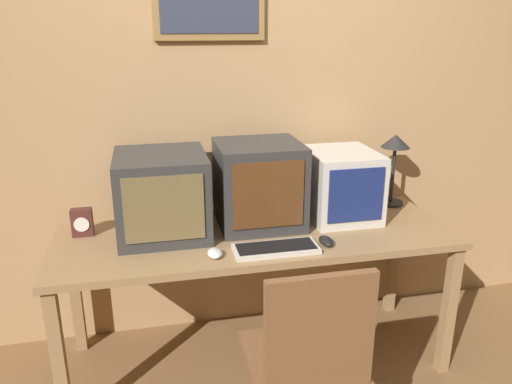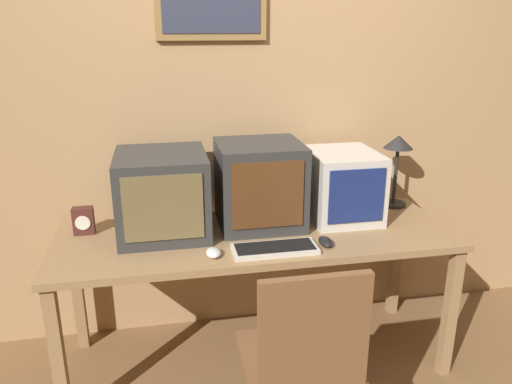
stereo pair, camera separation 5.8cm
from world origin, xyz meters
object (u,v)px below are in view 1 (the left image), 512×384
mouse_far_corner (215,253)px  desk_clock (82,222)px  desk_lamp (395,152)px  monitor_center (259,184)px  mouse_near_keyboard (326,241)px  keyboard_main (276,249)px  monitor_left (162,194)px  office_chair (305,381)px  monitor_right (341,185)px

mouse_far_corner → desk_clock: (-0.60, 0.38, 0.05)m
mouse_far_corner → desk_lamp: (1.10, 0.47, 0.30)m
monitor_center → mouse_near_keyboard: 0.46m
keyboard_main → monitor_left: bearing=146.0°
keyboard_main → office_chair: bearing=-90.7°
monitor_left → desk_clock: bearing=172.6°
monitor_left → keyboard_main: (0.49, -0.33, -0.19)m
monitor_center → office_chair: monitor_center is taller
desk_lamp → office_chair: bearing=-130.4°
office_chair → mouse_near_keyboard: bearing=63.2°
monitor_left → mouse_far_corner: bearing=-57.3°
mouse_far_corner → desk_lamp: 1.23m
monitor_right → mouse_far_corner: size_ratio=4.12×
monitor_left → monitor_center: 0.49m
desk_lamp → keyboard_main: bearing=-149.9°
monitor_left → mouse_near_keyboard: monitor_left is taller
monitor_center → keyboard_main: bearing=-89.8°
desk_clock → desk_lamp: bearing=3.0°
monitor_left → desk_clock: monitor_left is taller
mouse_far_corner → office_chair: 0.67m
mouse_near_keyboard → monitor_center: bearing=127.6°
monitor_left → mouse_near_keyboard: 0.83m
keyboard_main → desk_clock: (-0.89, 0.38, 0.06)m
keyboard_main → desk_lamp: (0.81, 0.47, 0.30)m
mouse_far_corner → monitor_center: bearing=50.6°
keyboard_main → office_chair: size_ratio=0.41×
monitor_center → mouse_near_keyboard: monitor_center is taller
monitor_center → keyboard_main: 0.40m
mouse_near_keyboard → desk_lamp: bearing=38.9°
monitor_left → mouse_far_corner: (0.21, -0.33, -0.19)m
mouse_near_keyboard → desk_lamp: size_ratio=0.27×
mouse_near_keyboard → desk_lamp: desk_lamp is taller
desk_lamp → monitor_right: bearing=-161.9°
desk_clock → office_chair: office_chair is taller
desk_clock → keyboard_main: bearing=-23.4°
monitor_right → keyboard_main: (-0.45, -0.35, -0.17)m
mouse_far_corner → desk_clock: bearing=147.9°
mouse_near_keyboard → mouse_far_corner: (-0.53, -0.01, -0.00)m
monitor_left → monitor_right: (0.94, 0.02, -0.02)m
mouse_far_corner → desk_lamp: desk_lamp is taller
monitor_center → office_chair: 1.00m
mouse_near_keyboard → monitor_right: bearing=59.5°
keyboard_main → office_chair: 0.60m
monitor_center → desk_lamp: (0.81, 0.13, 0.10)m
mouse_far_corner → keyboard_main: bearing=-0.9°
monitor_center → keyboard_main: (0.00, -0.35, -0.20)m
mouse_near_keyboard → desk_clock: desk_clock is taller
mouse_near_keyboard → office_chair: (-0.26, -0.51, -0.35)m
monitor_right → office_chair: monitor_right is taller
keyboard_main → mouse_near_keyboard: (0.25, 0.02, 0.01)m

